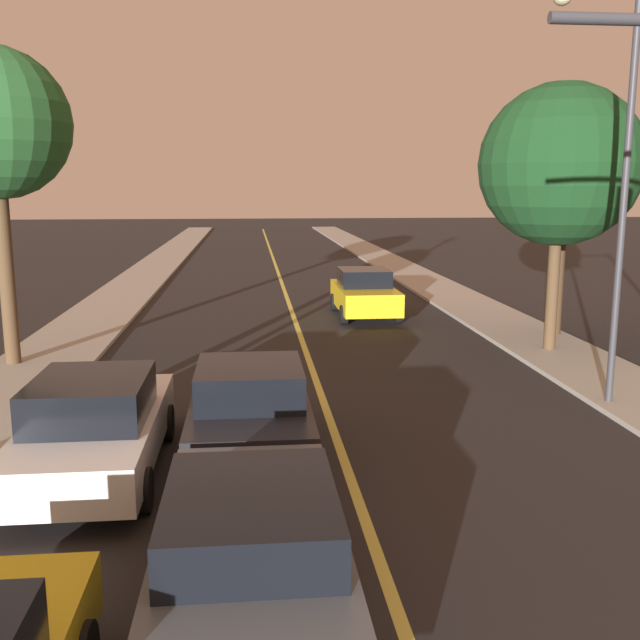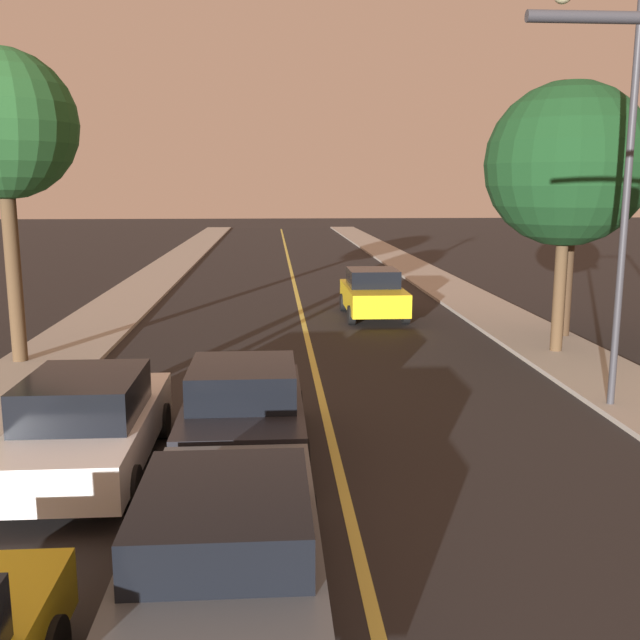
% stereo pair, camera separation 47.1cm
% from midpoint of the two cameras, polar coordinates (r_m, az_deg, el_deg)
% --- Properties ---
extents(road_surface, '(10.76, 80.00, 0.01)m').
position_cam_midpoint_polar(road_surface, '(37.98, -3.78, 3.95)').
color(road_surface, black).
rests_on(road_surface, ground).
extents(sidewalk_left, '(2.50, 80.00, 0.12)m').
position_cam_midpoint_polar(sidewalk_left, '(38.33, -13.76, 3.81)').
color(sidewalk_left, '#9E998E').
rests_on(sidewalk_left, ground).
extents(sidewalk_right, '(2.50, 80.00, 0.12)m').
position_cam_midpoint_polar(sidewalk_right, '(38.76, 6.09, 4.13)').
color(sidewalk_right, '#9E998E').
rests_on(sidewalk_right, ground).
extents(car_near_lane_front, '(2.01, 4.72, 1.52)m').
position_cam_midpoint_polar(car_near_lane_front, '(7.56, -7.37, -18.01)').
color(car_near_lane_front, '#474C51').
rests_on(car_near_lane_front, ground).
extents(car_near_lane_second, '(2.05, 4.20, 1.56)m').
position_cam_midpoint_polar(car_near_lane_second, '(11.95, -6.74, -7.02)').
color(car_near_lane_second, black).
rests_on(car_near_lane_second, ground).
extents(car_outer_lane_second, '(2.01, 4.61, 1.59)m').
position_cam_midpoint_polar(car_outer_lane_second, '(11.60, -18.68, -8.02)').
color(car_outer_lane_second, white).
rests_on(car_outer_lane_second, ground).
extents(car_far_oncoming, '(2.00, 4.16, 1.63)m').
position_cam_midpoint_polar(car_far_oncoming, '(24.38, 3.02, 2.16)').
color(car_far_oncoming, gold).
rests_on(car_far_oncoming, ground).
extents(streetlamp_right, '(1.71, 0.36, 7.88)m').
position_cam_midpoint_polar(streetlamp_right, '(14.84, 21.30, 12.61)').
color(streetlamp_right, '#333338').
rests_on(streetlamp_right, ground).
extents(tree_right_near, '(4.14, 4.14, 6.90)m').
position_cam_midpoint_polar(tree_right_near, '(19.55, 17.99, 11.70)').
color(tree_right_near, '#4C3823').
rests_on(tree_right_near, ground).
extents(tree_right_far, '(3.80, 3.80, 6.47)m').
position_cam_midpoint_polar(tree_right_far, '(21.69, 18.35, 10.82)').
color(tree_right_far, '#3D2B1C').
rests_on(tree_right_far, ground).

